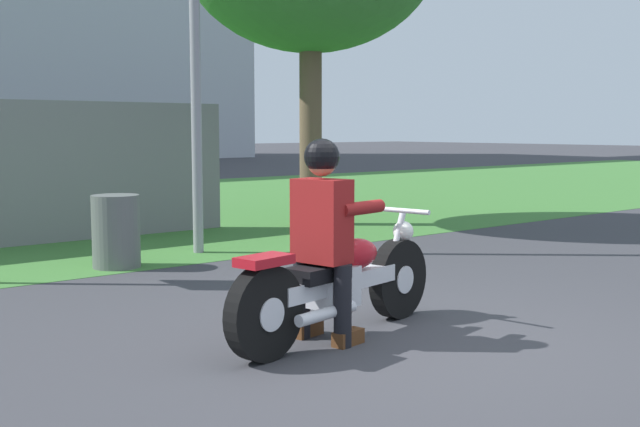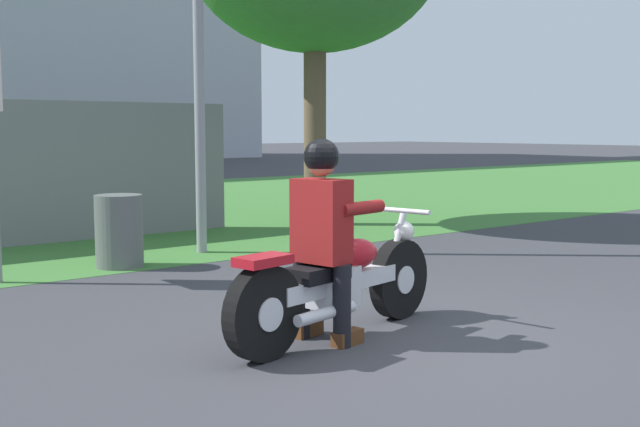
% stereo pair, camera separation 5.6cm
% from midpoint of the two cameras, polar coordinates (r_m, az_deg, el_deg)
% --- Properties ---
extents(ground, '(120.00, 120.00, 0.00)m').
position_cam_midpoint_polar(ground, '(5.33, 8.80, -9.66)').
color(ground, '#38383D').
extents(motorcycle_lead, '(2.07, 0.73, 0.86)m').
position_cam_midpoint_polar(motorcycle_lead, '(5.47, 1.69, -5.09)').
color(motorcycle_lead, black).
rests_on(motorcycle_lead, ground).
extents(rider_lead, '(0.60, 0.53, 1.38)m').
position_cam_midpoint_polar(rider_lead, '(5.28, 0.53, -0.82)').
color(rider_lead, black).
rests_on(rider_lead, ground).
extents(trash_can, '(0.49, 0.49, 0.76)m').
position_cam_midpoint_polar(trash_can, '(8.47, -14.17, -1.25)').
color(trash_can, '#595E5B').
rests_on(trash_can, ground).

